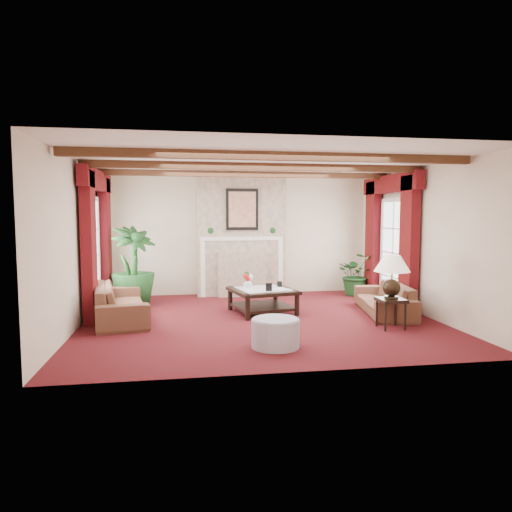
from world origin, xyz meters
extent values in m
plane|color=#3E0B10|center=(0.00, 0.00, 0.00)|extent=(6.00, 6.00, 0.00)
plane|color=white|center=(0.00, 0.00, 2.70)|extent=(6.00, 6.00, 0.00)
cube|color=beige|center=(0.00, 2.75, 1.35)|extent=(6.00, 0.02, 2.70)
cube|color=beige|center=(-3.00, 0.00, 1.35)|extent=(0.02, 5.50, 2.70)
cube|color=beige|center=(3.00, 0.00, 1.35)|extent=(0.02, 5.50, 2.70)
imported|color=#380F15|center=(-2.40, 0.37, 0.41)|extent=(2.32, 1.34, 0.83)
imported|color=#380F15|center=(2.37, 0.13, 0.37)|extent=(2.08, 1.19, 0.74)
imported|color=black|center=(-2.31, 1.69, 0.45)|extent=(2.43, 2.46, 0.90)
imported|color=black|center=(2.59, 2.05, 0.38)|extent=(1.20, 1.26, 0.76)
cylinder|color=#9692A6|center=(-0.07, -1.71, 0.19)|extent=(0.66, 0.66, 0.39)
imported|color=silver|center=(-0.10, 0.75, 0.53)|extent=(0.29, 0.30, 0.17)
imported|color=black|center=(0.37, 0.30, 0.61)|extent=(0.25, 0.21, 0.32)
camera|label=1|loc=(-1.31, -7.75, 1.80)|focal=32.00mm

